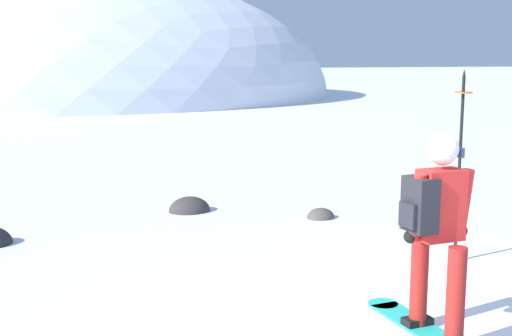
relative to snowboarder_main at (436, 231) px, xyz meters
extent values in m
ellipsoid|color=silver|center=(2.08, 37.55, -0.92)|extent=(32.55, 29.29, 15.55)
cube|color=#23B7A3|center=(0.03, 0.00, -0.91)|extent=(0.32, 1.57, 0.02)
cylinder|color=#23B7A3|center=(0.05, 0.78, -0.91)|extent=(0.28, 0.28, 0.02)
cube|color=black|center=(0.04, 0.24, -0.86)|extent=(0.26, 0.15, 0.06)
cylinder|color=maroon|center=(0.04, 0.24, -0.48)|extent=(0.15, 0.15, 0.82)
cylinder|color=maroon|center=(0.02, -0.24, -0.48)|extent=(0.15, 0.15, 0.82)
cube|color=red|center=(0.03, 0.00, 0.22)|extent=(0.37, 0.23, 0.58)
cylinder|color=red|center=(-0.20, 0.00, 0.22)|extent=(0.10, 0.18, 0.57)
cylinder|color=red|center=(0.26, -0.01, 0.22)|extent=(0.10, 0.18, 0.57)
sphere|color=black|center=(-0.22, 0.05, -0.03)|extent=(0.11, 0.11, 0.11)
sphere|color=black|center=(0.28, 0.03, -0.03)|extent=(0.11, 0.11, 0.11)
cube|color=#232328|center=(-0.17, 0.00, 0.24)|extent=(0.19, 0.28, 0.44)
cube|color=#232328|center=(-0.27, 0.01, 0.16)|extent=(0.07, 0.20, 0.20)
sphere|color=beige|center=(0.03, 0.00, 0.64)|extent=(0.21, 0.21, 0.21)
sphere|color=silver|center=(0.03, 0.00, 0.67)|extent=(0.25, 0.25, 0.25)
cube|color=navy|center=(0.16, 0.00, 0.64)|extent=(0.03, 0.17, 0.08)
cylinder|color=black|center=(1.60, 1.61, 0.14)|extent=(0.04, 0.04, 2.11)
cylinder|color=orange|center=(1.60, 1.61, 1.01)|extent=(0.20, 0.20, 0.02)
cone|color=black|center=(1.60, 1.61, 1.23)|extent=(0.04, 0.04, 0.08)
ellipsoid|color=#383333|center=(-0.42, 5.24, -0.92)|extent=(0.64, 0.54, 0.45)
ellipsoid|color=#4C4742|center=(1.20, 4.06, -0.92)|extent=(0.42, 0.36, 0.29)
camera|label=1|loc=(-3.40, -4.17, 1.38)|focal=46.31mm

